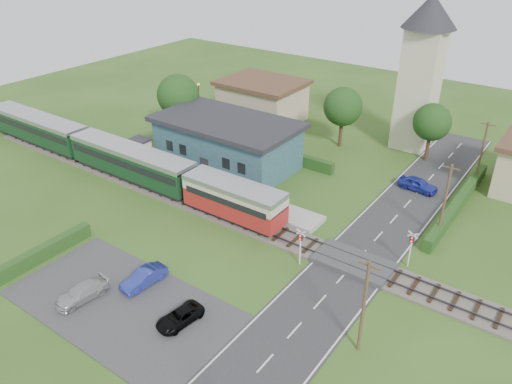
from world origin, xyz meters
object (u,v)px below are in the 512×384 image
Objects in this scene: church_tower at (423,63)px; pedestrian_near at (242,192)px; car_on_road at (418,184)px; car_park_blue at (144,278)px; equipment_hut at (139,150)px; house_west at (262,100)px; crossing_signal_far at (411,244)px; car_park_dark at (180,317)px; pedestrian_far at (163,163)px; train at (111,154)px; car_park_silver at (82,293)px; crossing_signal_near at (301,242)px; station_building at (227,142)px.

church_tower is 26.31m from pedestrian_near.
car_park_blue is at bearing 161.05° from car_on_road.
house_west is (3.00, 19.80, 1.04)m from equipment_hut.
crossing_signal_far is at bearing 47.62° from car_park_blue.
car_park_dark is 2.24× the size of pedestrian_far.
car_park_silver is (14.61, -15.29, -1.52)m from train.
house_west is 3.30× the size of crossing_signal_near.
car_park_blue is 2.03× the size of pedestrian_near.
car_park_blue is at bearing -137.96° from crossing_signal_far.
car_park_dark is (5.02, -1.45, -0.13)m from car_park_blue.
equipment_hut reaches higher than car_park_silver.
station_building is 0.91× the size of church_tower.
pedestrian_far reaches higher than car_park_silver.
house_west reaches higher than crossing_signal_near.
pedestrian_near is 1.19× the size of pedestrian_far.
church_tower is at bearing -102.12° from pedestrian_near.
car_park_dark is at bearing -10.49° from car_park_blue.
pedestrian_far is at bearing 32.91° from train.
crossing_signal_far is 0.82× the size of car_park_silver.
station_building is 8.64× the size of pedestrian_near.
car_on_road is at bearing 72.22° from car_park_blue.
car_on_road is at bearing -17.26° from house_west.
church_tower is 31.30m from pedestrian_far.
crossing_signal_far is at bearing 52.63° from car_park_silver.
pedestrian_far is at bearing -125.14° from station_building.
station_building is at bearing 117.37° from car_park_blue.
car_park_dark is (-10.39, -15.34, -1.58)m from crossing_signal_far.
car_on_road is 18.09m from pedestrian_near.
train reaches higher than car_park_blue.
crossing_signal_far is 0.83× the size of car_on_road.
station_building reaches higher than car_park_dark.
crossing_signal_far is (31.60, -0.81, 0.39)m from equipment_hut.
pedestrian_far is (-27.82, 0.60, -0.91)m from crossing_signal_far.
pedestrian_near is (6.93, -6.42, -1.32)m from station_building.
car_park_silver is (-10.64, -12.88, -1.48)m from crossing_signal_near.
crossing_signal_far is at bearing -35.77° from house_west.
car_park_blue is at bearing -34.01° from train.
station_building is 4.88× the size of crossing_signal_near.
train reaches higher than equipment_hut.
equipment_hut is 0.65× the size of car_on_road.
equipment_hut is 20.05m from house_west.
church_tower is at bearing 92.82° from crossing_signal_near.
train is 13.18× the size of crossing_signal_near.
house_west is at bearing -52.83° from pedestrian_near.
pedestrian_near is (-16.67, 0.18, -0.77)m from crossing_signal_far.
car_park_silver is at bearing -129.54° from crossing_signal_near.
house_west is 20.08m from pedestrian_far.
crossing_signal_near reaches higher than car_park_silver.
equipment_hut is 0.78× the size of crossing_signal_near.
pedestrian_far is (0.78, -20.00, -1.57)m from house_west.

